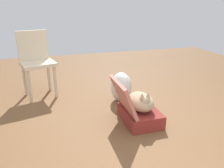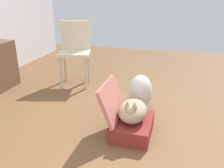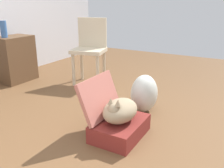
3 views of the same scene
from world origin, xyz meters
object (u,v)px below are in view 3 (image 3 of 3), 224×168
(suitcase_base, at_px, (120,128))
(chair, at_px, (90,47))
(vase_tall, at_px, (4,29))
(cat, at_px, (120,110))
(plastic_bag_white, at_px, (144,93))
(side_table, at_px, (15,59))

(suitcase_base, relative_size, chair, 0.56)
(suitcase_base, distance_m, vase_tall, 2.34)
(cat, xyz_separation_m, plastic_bag_white, (0.62, 0.02, -0.05))
(suitcase_base, xyz_separation_m, cat, (-0.01, 0.00, 0.18))
(vase_tall, bearing_deg, plastic_bag_white, -88.59)
(side_table, relative_size, chair, 0.72)
(cat, bearing_deg, chair, 43.03)
(chair, bearing_deg, vase_tall, -163.16)
(chair, bearing_deg, cat, -61.72)
(plastic_bag_white, bearing_deg, suitcase_base, -177.86)
(plastic_bag_white, distance_m, side_table, 2.14)
(side_table, bearing_deg, vase_tall, -176.00)
(chair, bearing_deg, suitcase_base, -61.50)
(suitcase_base, distance_m, plastic_bag_white, 0.63)
(suitcase_base, bearing_deg, plastic_bag_white, 2.14)
(side_table, relative_size, vase_tall, 2.91)
(cat, relative_size, chair, 0.50)
(suitcase_base, height_order, plastic_bag_white, plastic_bag_white)
(cat, height_order, plastic_bag_white, plastic_bag_white)
(cat, bearing_deg, plastic_bag_white, 2.07)
(side_table, height_order, vase_tall, vase_tall)
(cat, distance_m, side_table, 2.27)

